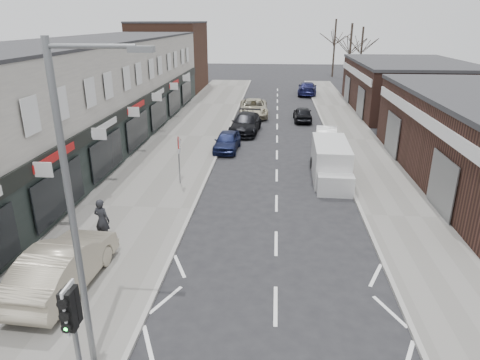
% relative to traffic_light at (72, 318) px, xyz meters
% --- Properties ---
extents(ground, '(160.00, 160.00, 0.00)m').
position_rel_traffic_light_xyz_m(ground, '(4.40, 2.02, -2.41)').
color(ground, black).
rests_on(ground, ground).
extents(pavement_left, '(5.50, 64.00, 0.12)m').
position_rel_traffic_light_xyz_m(pavement_left, '(-2.35, 24.02, -2.35)').
color(pavement_left, slate).
rests_on(pavement_left, ground).
extents(pavement_right, '(3.50, 64.00, 0.12)m').
position_rel_traffic_light_xyz_m(pavement_right, '(10.15, 24.02, -2.35)').
color(pavement_right, slate).
rests_on(pavement_right, ground).
extents(shop_terrace_left, '(8.00, 41.00, 7.10)m').
position_rel_traffic_light_xyz_m(shop_terrace_left, '(-9.10, 21.52, 1.14)').
color(shop_terrace_left, beige).
rests_on(shop_terrace_left, ground).
extents(brick_block_far, '(8.00, 10.00, 8.00)m').
position_rel_traffic_light_xyz_m(brick_block_far, '(-9.10, 47.02, 1.59)').
color(brick_block_far, '#4D2D21').
rests_on(brick_block_far, ground).
extents(right_unit_far, '(10.00, 16.00, 4.50)m').
position_rel_traffic_light_xyz_m(right_unit_far, '(16.90, 36.02, -0.16)').
color(right_unit_far, '#3A201A').
rests_on(right_unit_far, ground).
extents(tree_far_a, '(3.60, 3.60, 8.00)m').
position_rel_traffic_light_xyz_m(tree_far_a, '(13.40, 50.02, -2.41)').
color(tree_far_a, '#382D26').
rests_on(tree_far_a, ground).
extents(tree_far_b, '(3.60, 3.60, 7.50)m').
position_rel_traffic_light_xyz_m(tree_far_b, '(15.90, 56.02, -2.41)').
color(tree_far_b, '#382D26').
rests_on(tree_far_b, ground).
extents(tree_far_c, '(3.60, 3.60, 8.50)m').
position_rel_traffic_light_xyz_m(tree_far_c, '(12.90, 62.02, -2.41)').
color(tree_far_c, '#382D26').
rests_on(tree_far_c, ground).
extents(traffic_light, '(0.28, 0.60, 3.10)m').
position_rel_traffic_light_xyz_m(traffic_light, '(0.00, 0.00, 0.00)').
color(traffic_light, slate).
rests_on(traffic_light, pavement_left).
extents(street_lamp, '(2.23, 0.22, 8.00)m').
position_rel_traffic_light_xyz_m(street_lamp, '(-0.13, 1.22, 2.20)').
color(street_lamp, slate).
rests_on(street_lamp, pavement_left).
extents(warning_sign, '(0.12, 0.80, 2.70)m').
position_rel_traffic_light_xyz_m(warning_sign, '(-0.76, 14.02, -0.21)').
color(warning_sign, slate).
rests_on(warning_sign, pavement_left).
extents(white_van, '(1.97, 5.32, 2.06)m').
position_rel_traffic_light_xyz_m(white_van, '(7.36, 15.68, -1.44)').
color(white_van, silver).
rests_on(white_van, ground).
extents(sedan_on_pavement, '(1.95, 4.95, 1.60)m').
position_rel_traffic_light_xyz_m(sedan_on_pavement, '(-2.51, 4.31, -1.49)').
color(sedan_on_pavement, '#A59B84').
rests_on(sedan_on_pavement, pavement_left).
extents(pedestrian, '(0.72, 0.55, 1.79)m').
position_rel_traffic_light_xyz_m(pedestrian, '(-2.45, 7.45, -1.40)').
color(pedestrian, black).
rests_on(pedestrian, pavement_left).
extents(parked_car_left_a, '(1.73, 3.93, 1.32)m').
position_rel_traffic_light_xyz_m(parked_car_left_a, '(1.00, 20.75, -1.76)').
color(parked_car_left_a, '#131A3D').
rests_on(parked_car_left_a, ground).
extents(parked_car_left_b, '(2.52, 5.31, 1.50)m').
position_rel_traffic_light_xyz_m(parked_car_left_b, '(1.92, 25.76, -1.67)').
color(parked_car_left_b, black).
rests_on(parked_car_left_b, ground).
extents(parked_car_left_c, '(2.87, 5.66, 1.53)m').
position_rel_traffic_light_xyz_m(parked_car_left_c, '(2.20, 31.94, -1.65)').
color(parked_car_left_c, '#B0A88D').
rests_on(parked_car_left_c, ground).
extents(parked_car_right_a, '(1.83, 4.20, 1.34)m').
position_rel_traffic_light_xyz_m(parked_car_right_a, '(7.90, 23.05, -1.74)').
color(parked_car_right_a, silver).
rests_on(parked_car_right_a, ground).
extents(parked_car_right_b, '(1.59, 3.82, 1.29)m').
position_rel_traffic_light_xyz_m(parked_car_right_b, '(6.61, 30.21, -1.77)').
color(parked_car_right_b, black).
rests_on(parked_car_right_b, ground).
extents(parked_car_right_c, '(2.57, 5.40, 1.52)m').
position_rel_traffic_light_xyz_m(parked_car_right_c, '(7.90, 44.44, -1.65)').
color(parked_car_right_c, '#151641').
rests_on(parked_car_right_c, ground).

